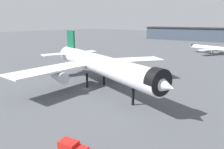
{
  "coord_description": "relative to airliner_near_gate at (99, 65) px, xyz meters",
  "views": [
    {
      "loc": [
        55.99,
        -51.25,
        24.01
      ],
      "look_at": [
        11.42,
        1.12,
        6.87
      ],
      "focal_mm": 34.51,
      "sensor_mm": 36.0,
      "label": 1
    }
  ],
  "objects": [
    {
      "name": "airliner_far_taxiway",
      "position": [
        4.83,
        114.83,
        -4.48
      ],
      "size": [
        34.14,
        30.69,
        9.76
      ],
      "rotation": [
        0.0,
        0.0,
        2.94
      ],
      "color": "white",
      "rests_on": "ground"
    },
    {
      "name": "airliner_near_gate",
      "position": [
        0.0,
        0.0,
        0.0
      ],
      "size": [
        68.34,
        60.87,
        19.93
      ],
      "rotation": [
        0.0,
        0.0,
        -0.29
      ],
      "color": "white",
      "rests_on": "ground"
    },
    {
      "name": "baggage_cart_trailing",
      "position": [
        -17.12,
        37.77,
        -7.81
      ],
      "size": [
        2.8,
        2.88,
        1.82
      ],
      "rotation": [
        0.0,
        0.0,
        5.36
      ],
      "color": "black",
      "rests_on": "ground"
    },
    {
      "name": "ground",
      "position": [
        -3.15,
        -3.6,
        -8.78
      ],
      "size": [
        900.0,
        900.0,
        0.0
      ],
      "primitive_type": "plane",
      "color": "#4C4F54"
    },
    {
      "name": "traffic_cone_near_nose",
      "position": [
        -40.31,
        12.34,
        -8.46
      ],
      "size": [
        0.52,
        0.52,
        0.64
      ],
      "primitive_type": "cone",
      "color": "#F2600C",
      "rests_on": "ground"
    }
  ]
}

